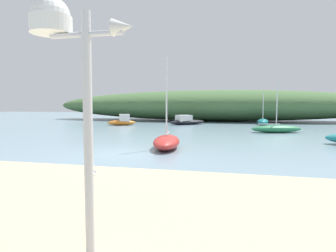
# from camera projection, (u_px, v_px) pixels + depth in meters

# --- Properties ---
(ground_plane) EXTENTS (120.00, 120.00, 0.00)m
(ground_plane) POSITION_uv_depth(u_px,v_px,m) (121.00, 154.00, 13.06)
(ground_plane) COLOR #7A99A8
(distant_hill) EXTENTS (45.34, 10.03, 4.08)m
(distant_hill) POSITION_uv_depth(u_px,v_px,m) (215.00, 105.00, 38.77)
(distant_hill) COLOR #476B3D
(distant_hill) RESTS_ON ground
(mast_structure) EXTENTS (1.38, 0.53, 3.39)m
(mast_structure) POSITION_uv_depth(u_px,v_px,m) (62.00, 43.00, 3.70)
(mast_structure) COLOR silver
(mast_structure) RESTS_ON beach_sand
(motorboat_far_right) EXTENTS (3.08, 2.32, 1.17)m
(motorboat_far_right) POSITION_uv_depth(u_px,v_px,m) (123.00, 121.00, 30.46)
(motorboat_far_right) COLOR orange
(motorboat_far_right) RESTS_ON ground
(sailboat_centre_water) EXTENTS (1.83, 3.74, 4.57)m
(sailboat_centre_water) POSITION_uv_depth(u_px,v_px,m) (167.00, 142.00, 14.56)
(sailboat_centre_water) COLOR #B72D28
(sailboat_centre_water) RESTS_ON ground
(sailboat_mid_channel) EXTENTS (4.07, 2.15, 4.26)m
(sailboat_mid_channel) POSITION_uv_depth(u_px,v_px,m) (276.00, 129.00, 22.61)
(sailboat_mid_channel) COLOR #287A4C
(sailboat_mid_channel) RESTS_ON ground
(motorboat_inner_mooring) EXTENTS (4.25, 3.94, 1.04)m
(motorboat_inner_mooring) POSITION_uv_depth(u_px,v_px,m) (186.00, 121.00, 31.52)
(motorboat_inner_mooring) COLOR black
(motorboat_inner_mooring) RESTS_ON ground
(sailboat_outer_mooring) EXTENTS (1.39, 3.15, 3.35)m
(sailboat_outer_mooring) POSITION_uv_depth(u_px,v_px,m) (263.00, 122.00, 31.40)
(sailboat_outer_mooring) COLOR teal
(sailboat_outer_mooring) RESTS_ON ground
(seagull_upper_strand) EXTENTS (0.15, 0.32, 0.22)m
(seagull_upper_strand) POSITION_uv_depth(u_px,v_px,m) (93.00, 174.00, 7.87)
(seagull_upper_strand) COLOR orange
(seagull_upper_strand) RESTS_ON beach_sand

